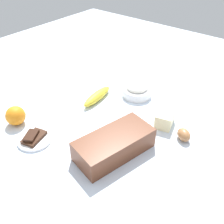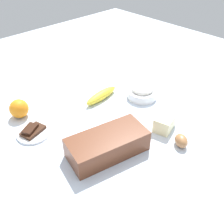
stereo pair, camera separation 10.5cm
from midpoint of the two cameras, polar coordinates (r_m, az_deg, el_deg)
The scene contains 8 objects.
ground_plane at distance 1.08m, azimuth -2.78°, elevation -2.22°, with size 2.40×2.40×0.02m, color silver.
loaf_pan at distance 0.91m, azimuth -2.85°, elevation -7.26°, with size 0.30×0.19×0.08m.
flour_bowl at distance 1.21m, azimuth 3.12°, elevation 4.84°, with size 0.14×0.14×0.06m.
banana at distance 1.19m, azimuth -5.84°, elevation 3.42°, with size 0.19×0.04×0.04m, color yellow.
orange_fruit at distance 1.12m, azimuth -23.14°, elevation -0.86°, with size 0.08×0.08×0.08m, color orange.
butter_block at distance 1.05m, azimuth 8.83°, elevation -1.56°, with size 0.09×0.06×0.06m, color #F4EDB2.
egg_near_butter at distance 0.99m, azimuth 12.73°, elevation -5.05°, with size 0.04×0.04×0.06m, color #A67044.
chocolate_plate at distance 1.03m, azimuth -19.71°, elevation -5.67°, with size 0.13×0.13×0.03m.
Camera 1 is at (0.66, 0.53, 0.67)m, focal length 41.28 mm.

